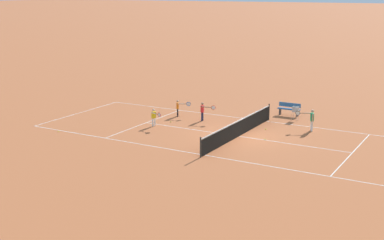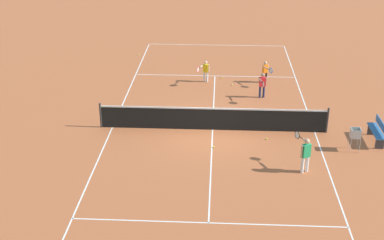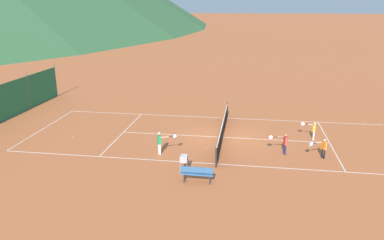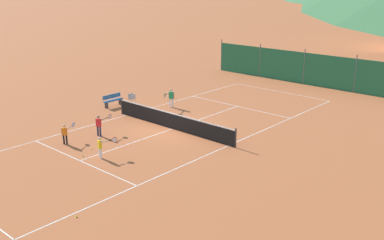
{
  "view_description": "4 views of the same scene",
  "coord_description": "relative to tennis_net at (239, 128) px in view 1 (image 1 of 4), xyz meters",
  "views": [
    {
      "loc": [
        26.85,
        12.22,
        8.19
      ],
      "look_at": [
        1.07,
        -2.48,
        0.88
      ],
      "focal_mm": 50.0,
      "sensor_mm": 36.0,
      "label": 1
    },
    {
      "loc": [
        -0.21,
        19.52,
        9.37
      ],
      "look_at": [
        0.75,
        1.62,
        1.16
      ],
      "focal_mm": 50.0,
      "sensor_mm": 36.0,
      "label": 2
    },
    {
      "loc": [
        -21.9,
        -1.44,
        7.97
      ],
      "look_at": [
        1.06,
        2.08,
        0.7
      ],
      "focal_mm": 35.0,
      "sensor_mm": 36.0,
      "label": 3
    },
    {
      "loc": [
        17.36,
        -17.73,
        8.46
      ],
      "look_at": [
        1.96,
        -0.48,
        1.07
      ],
      "focal_mm": 42.0,
      "sensor_mm": 36.0,
      "label": 4
    }
  ],
  "objects": [
    {
      "name": "court_line_markings",
      "position": [
        0.0,
        0.0,
        -0.5
      ],
      "size": [
        8.25,
        23.85,
        0.01
      ],
      "color": "white",
      "rests_on": "ground"
    },
    {
      "name": "tennis_ball_service_box",
      "position": [
        4.41,
        -9.63,
        -0.47
      ],
      "size": [
        0.07,
        0.07,
        0.07
      ],
      "primitive_type": "sphere",
      "color": "#CCE033",
      "rests_on": "ground"
    },
    {
      "name": "player_near_service",
      "position": [
        -2.49,
        -5.53,
        0.14
      ],
      "size": [
        0.45,
        0.96,
        1.1
      ],
      "color": "black",
      "rests_on": "ground"
    },
    {
      "name": "tennis_ball_alley_left",
      "position": [
        -2.12,
        0.78,
        -0.47
      ],
      "size": [
        0.07,
        0.07,
        0.07
      ],
      "primitive_type": "sphere",
      "color": "#CCE033",
      "rests_on": "ground"
    },
    {
      "name": "player_far_service",
      "position": [
        0.48,
        -5.47,
        0.14
      ],
      "size": [
        0.59,
        0.88,
        1.09
      ],
      "color": "white",
      "rests_on": "ground"
    },
    {
      "name": "ball_hopper",
      "position": [
        -5.3,
        1.51,
        0.16
      ],
      "size": [
        0.36,
        0.36,
        0.89
      ],
      "color": "#B7B7BC",
      "rests_on": "ground"
    },
    {
      "name": "player_near_baseline",
      "position": [
        -2.21,
        -3.54,
        0.2
      ],
      "size": [
        0.4,
        1.03,
        1.19
      ],
      "color": "#23284C",
      "rests_on": "ground"
    },
    {
      "name": "player_far_baseline",
      "position": [
        -3.23,
        3.18,
        0.25
      ],
      "size": [
        0.49,
        1.09,
        1.29
      ],
      "color": "white",
      "rests_on": "ground"
    },
    {
      "name": "tennis_ball_by_net_left",
      "position": [
        -0.06,
        1.58,
        -0.47
      ],
      "size": [
        0.07,
        0.07,
        0.07
      ],
      "primitive_type": "sphere",
      "color": "#CCE033",
      "rests_on": "ground"
    },
    {
      "name": "tennis_net",
      "position": [
        0.0,
        0.0,
        0.0
      ],
      "size": [
        9.18,
        0.08,
        1.06
      ],
      "color": "#2D2D2D",
      "rests_on": "ground"
    },
    {
      "name": "tennis_ball_mid_court",
      "position": [
        -0.36,
        -5.99,
        -0.47
      ],
      "size": [
        0.07,
        0.07,
        0.07
      ],
      "primitive_type": "sphere",
      "color": "#CCE033",
      "rests_on": "ground"
    },
    {
      "name": "ground_plane",
      "position": [
        0.0,
        0.0,
        -0.5
      ],
      "size": [
        600.0,
        600.0,
        0.0
      ],
      "primitive_type": "plane",
      "color": "#B25B33"
    },
    {
      "name": "tennis_ball_far_corner",
      "position": [
        -0.86,
        -5.11,
        -0.47
      ],
      "size": [
        0.07,
        0.07,
        0.07
      ],
      "primitive_type": "sphere",
      "color": "#CCE033",
      "rests_on": "ground"
    },
    {
      "name": "courtside_bench",
      "position": [
        -6.34,
        0.71,
        -0.05
      ],
      "size": [
        0.36,
        1.5,
        0.84
      ],
      "color": "#336699",
      "rests_on": "ground"
    }
  ]
}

